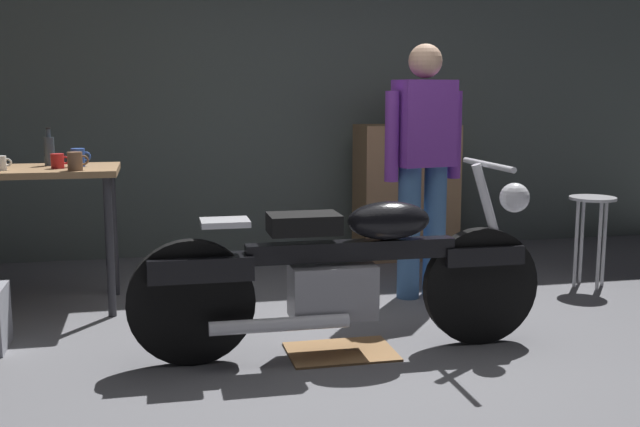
% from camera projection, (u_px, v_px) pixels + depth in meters
% --- Properties ---
extents(ground_plane, '(12.00, 12.00, 0.00)m').
position_uv_depth(ground_plane, '(351.00, 358.00, 3.93)').
color(ground_plane, slate).
extents(back_wall, '(8.00, 0.12, 3.10)m').
position_uv_depth(back_wall, '(267.00, 70.00, 6.39)').
color(back_wall, '#56605B').
rests_on(back_wall, ground_plane).
extents(workbench, '(1.30, 0.64, 0.90)m').
position_uv_depth(workbench, '(10.00, 186.00, 4.67)').
color(workbench, '#99724C').
rests_on(workbench, ground_plane).
extents(motorcycle, '(2.19, 0.60, 1.00)m').
position_uv_depth(motorcycle, '(345.00, 270.00, 3.94)').
color(motorcycle, black).
rests_on(motorcycle, ground_plane).
extents(person_standing, '(0.56, 0.29, 1.67)m').
position_uv_depth(person_standing, '(423.00, 159.00, 4.99)').
color(person_standing, '#3D6498').
rests_on(person_standing, ground_plane).
extents(shop_stool, '(0.32, 0.32, 0.64)m').
position_uv_depth(shop_stool, '(592.00, 217.00, 5.32)').
color(shop_stool, '#B2B2B7').
rests_on(shop_stool, ground_plane).
extents(wooden_dresser, '(0.80, 0.47, 1.10)m').
position_uv_depth(wooden_dresser, '(406.00, 191.00, 6.29)').
color(wooden_dresser, '#99724C').
rests_on(wooden_dresser, ground_plane).
extents(drip_tray, '(0.56, 0.40, 0.01)m').
position_uv_depth(drip_tray, '(341.00, 352.00, 4.01)').
color(drip_tray, olive).
rests_on(drip_tray, ground_plane).
extents(mug_blue_enamel, '(0.12, 0.08, 0.11)m').
position_uv_depth(mug_blue_enamel, '(78.00, 157.00, 4.76)').
color(mug_blue_enamel, '#2D51AD').
rests_on(mug_blue_enamel, workbench).
extents(mug_white_ceramic, '(0.11, 0.08, 0.09)m').
position_uv_depth(mug_white_ceramic, '(0.00, 163.00, 4.52)').
color(mug_white_ceramic, white).
rests_on(mug_white_ceramic, workbench).
extents(mug_brown_stoneware, '(0.12, 0.09, 0.11)m').
position_uv_depth(mug_brown_stoneware, '(75.00, 161.00, 4.51)').
color(mug_brown_stoneware, brown).
rests_on(mug_brown_stoneware, workbench).
extents(mug_red_diner, '(0.11, 0.08, 0.09)m').
position_uv_depth(mug_red_diner, '(58.00, 161.00, 4.64)').
color(mug_red_diner, red).
rests_on(mug_red_diner, workbench).
extents(bottle, '(0.06, 0.06, 0.24)m').
position_uv_depth(bottle, '(49.00, 150.00, 4.82)').
color(bottle, '#3F4C59').
rests_on(bottle, workbench).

